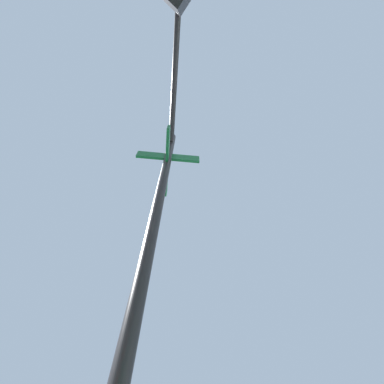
% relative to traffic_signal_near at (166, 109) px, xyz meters
% --- Properties ---
extents(traffic_signal_near, '(1.75, 2.42, 6.20)m').
position_rel_traffic_signal_near_xyz_m(traffic_signal_near, '(0.00, 0.00, 0.00)').
color(traffic_signal_near, black).
rests_on(traffic_signal_near, ground_plane).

